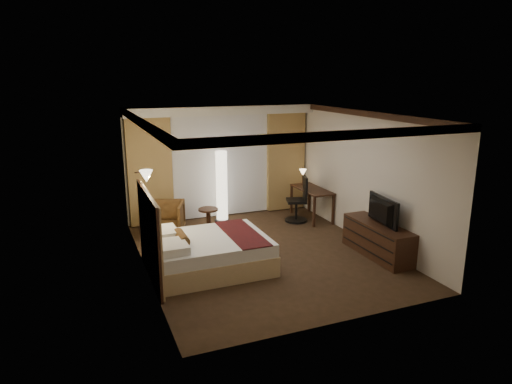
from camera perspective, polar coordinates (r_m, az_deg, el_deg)
name	(u,v)px	position (r m, az deg, el deg)	size (l,w,h in m)	color
floor	(264,254)	(8.99, 0.96, -7.71)	(4.50, 5.50, 0.01)	#2F2112
ceiling	(264,114)	(8.36, 1.04, 9.71)	(4.50, 5.50, 0.01)	white
back_wall	(220,162)	(11.10, -4.55, 3.80)	(4.50, 0.02, 2.70)	beige
left_wall	(142,198)	(7.99, -14.03, -0.77)	(0.02, 5.50, 2.70)	beige
right_wall	(364,177)	(9.65, 13.40, 1.84)	(0.02, 5.50, 2.70)	beige
crown_molding	(264,117)	(8.36, 1.04, 9.30)	(4.50, 5.50, 0.12)	black
soffit	(222,110)	(10.70, -4.27, 10.16)	(4.50, 0.50, 0.20)	white
curtain_sheer	(221,166)	(11.04, -4.41, 3.22)	(2.48, 0.04, 2.45)	silver
curtain_left_drape	(150,172)	(10.61, -13.10, 2.42)	(1.00, 0.14, 2.45)	#AD844F
curtain_right_drape	(286,162)	(11.60, 3.72, 3.78)	(1.00, 0.14, 2.45)	#AD844F
wall_sconce	(146,176)	(8.44, -13.56, 1.93)	(0.24, 0.24, 0.24)	white
bed	(210,253)	(8.26, -5.79, -7.61)	(2.04, 1.59, 0.60)	white
headboard	(150,237)	(7.90, -13.09, -5.46)	(0.12, 1.89, 1.50)	tan
armchair	(165,217)	(10.08, -11.35, -3.08)	(0.79, 0.74, 0.81)	#482C15
side_table	(209,219)	(10.32, -5.96, -3.38)	(0.45, 0.45, 0.49)	black
floor_lamp	(222,186)	(10.75, -4.31, 0.72)	(0.36, 0.36, 1.70)	white
desk	(312,204)	(11.09, 6.95, -1.45)	(0.55, 1.27, 0.75)	black
desk_lamp	(303,178)	(11.37, 5.86, 1.81)	(0.18, 0.18, 0.34)	#FFD899
office_chair	(296,199)	(10.80, 5.08, -0.89)	(0.53, 0.53, 1.09)	black
dresser	(378,240)	(9.10, 14.97, -5.77)	(0.50, 1.65, 0.64)	black
television	(378,209)	(8.90, 15.06, -2.12)	(0.99, 0.57, 0.13)	black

